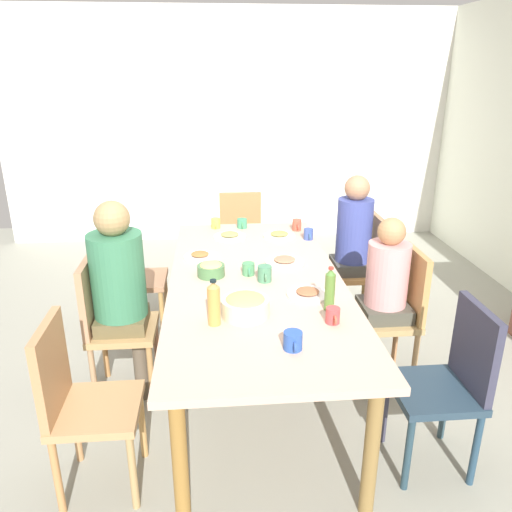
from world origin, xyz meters
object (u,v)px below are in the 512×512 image
(chair_2, at_px, (396,308))
(cup_3, at_px, (293,341))
(dining_table, at_px, (256,289))
(cup_1, at_px, (248,269))
(cup_0, at_px, (333,316))
(plate_4, at_px, (230,236))
(cup_4, at_px, (265,274))
(chair_5, at_px, (109,320))
(bottle_0, at_px, (330,290))
(person_3, at_px, (352,240))
(bottle_1, at_px, (214,303))
(chair_3, at_px, (362,264))
(bowl_1, at_px, (245,306))
(bowl_0, at_px, (211,269))
(cup_2, at_px, (308,234))
(cup_5, at_px, (242,224))
(plate_1, at_px, (200,256))
(person_2, at_px, (384,288))
(chair_1, at_px, (450,378))
(chair_4, at_px, (128,272))
(person_5, at_px, (120,283))
(cup_7, at_px, (297,225))
(plate_0, at_px, (285,261))
(chair_6, at_px, (78,398))
(cup_6, at_px, (216,223))
(plate_2, at_px, (279,235))
(chair_0, at_px, (241,237))

(chair_2, height_order, cup_3, chair_2)
(dining_table, height_order, cup_1, cup_1)
(cup_0, bearing_deg, plate_4, -161.78)
(cup_4, bearing_deg, cup_1, -140.67)
(chair_5, xyz_separation_m, bottle_0, (0.44, 1.26, 0.35))
(person_3, bearing_deg, chair_5, -65.63)
(cup_3, height_order, bottle_1, bottle_1)
(chair_3, bearing_deg, bowl_1, -38.66)
(bowl_0, xyz_separation_m, cup_2, (-0.64, 0.73, -0.00))
(chair_2, distance_m, cup_5, 1.42)
(plate_1, relative_size, cup_0, 2.03)
(cup_0, height_order, bottle_0, bottle_0)
(person_2, relative_size, plate_1, 5.11)
(chair_3, relative_size, cup_1, 7.93)
(chair_1, xyz_separation_m, chair_4, (-1.55, -1.81, 0.00))
(chair_2, bearing_deg, cup_4, -87.39)
(cup_3, relative_size, cup_4, 1.03)
(person_3, bearing_deg, plate_4, -92.33)
(chair_2, bearing_deg, chair_3, 180.00)
(person_5, xyz_separation_m, cup_3, (0.83, 0.91, 0.04))
(chair_1, xyz_separation_m, bowl_1, (-0.30, -1.00, 0.30))
(cup_1, bearing_deg, bowl_1, -5.91)
(plate_4, bearing_deg, person_5, -40.08)
(bowl_1, relative_size, bottle_1, 1.04)
(chair_1, height_order, cup_7, chair_1)
(chair_3, relative_size, plate_0, 3.48)
(chair_6, xyz_separation_m, cup_0, (-0.18, 1.24, 0.28))
(chair_5, xyz_separation_m, chair_6, (0.78, 0.00, 0.00))
(chair_2, bearing_deg, chair_4, -113.26)
(dining_table, bearing_deg, chair_5, -90.00)
(bowl_1, bearing_deg, plate_1, -164.10)
(plate_0, bearing_deg, cup_1, -54.56)
(cup_1, distance_m, cup_5, 0.98)
(plate_4, height_order, cup_1, cup_1)
(plate_0, relative_size, cup_5, 2.25)
(plate_1, distance_m, bottle_1, 0.97)
(cup_5, bearing_deg, chair_3, 73.65)
(plate_1, xyz_separation_m, cup_4, (0.44, 0.40, 0.04))
(chair_6, xyz_separation_m, cup_6, (-1.84, 0.67, 0.28))
(cup_2, bearing_deg, cup_6, -116.63)
(chair_1, height_order, bowl_0, chair_1)
(bowl_0, bearing_deg, chair_5, -83.21)
(person_2, relative_size, plate_2, 4.61)
(plate_1, bearing_deg, bowl_0, 12.76)
(plate_0, bearing_deg, cup_2, 152.20)
(chair_0, relative_size, chair_1, 1.00)
(chair_0, xyz_separation_m, cup_2, (0.83, 0.46, 0.28))
(person_2, height_order, chair_3, person_2)
(plate_1, relative_size, cup_5, 1.90)
(plate_4, distance_m, bottle_1, 1.38)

